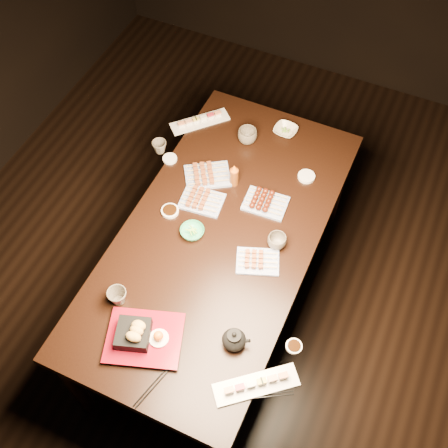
{
  "coord_description": "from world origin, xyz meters",
  "views": [
    {
      "loc": [
        0.46,
        -1.06,
        3.02
      ],
      "look_at": [
        -0.18,
        0.33,
        0.77
      ],
      "focal_mm": 45.0,
      "sensor_mm": 36.0,
      "label": 1
    }
  ],
  "objects_px": {
    "yakitori_plate_center": "(202,199)",
    "teacup_near_left": "(118,297)",
    "yakitori_plate_right": "(258,260)",
    "teacup_far_right": "(247,136)",
    "tempura_tray": "(143,334)",
    "yakitori_plate_left": "(207,173)",
    "condiment_bottle": "(234,175)",
    "dining_table": "(220,272)",
    "edamame_bowl_cream": "(285,130)",
    "sushi_platter_near": "(256,384)",
    "teacup_mid_right": "(277,241)",
    "edamame_bowl_green": "(192,232)",
    "teapot": "(234,339)",
    "sushi_platter_far": "(200,120)",
    "teacup_far_left": "(160,147)"
  },
  "relations": [
    {
      "from": "teacup_near_left",
      "to": "teapot",
      "type": "xyz_separation_m",
      "value": [
        0.55,
        0.03,
        0.01
      ]
    },
    {
      "from": "sushi_platter_near",
      "to": "teacup_mid_right",
      "type": "bearing_deg",
      "value": 64.89
    },
    {
      "from": "yakitori_plate_center",
      "to": "yakitori_plate_right",
      "type": "distance_m",
      "value": 0.44
    },
    {
      "from": "teapot",
      "to": "yakitori_plate_right",
      "type": "bearing_deg",
      "value": 83.24
    },
    {
      "from": "edamame_bowl_green",
      "to": "teacup_near_left",
      "type": "xyz_separation_m",
      "value": [
        -0.14,
        -0.46,
        0.02
      ]
    },
    {
      "from": "yakitori_plate_right",
      "to": "edamame_bowl_green",
      "type": "relative_size",
      "value": 1.69
    },
    {
      "from": "dining_table",
      "to": "tempura_tray",
      "type": "xyz_separation_m",
      "value": [
        -0.07,
        -0.62,
        0.43
      ]
    },
    {
      "from": "sushi_platter_near",
      "to": "condiment_bottle",
      "type": "relative_size",
      "value": 2.53
    },
    {
      "from": "sushi_platter_near",
      "to": "edamame_bowl_green",
      "type": "relative_size",
      "value": 3.0
    },
    {
      "from": "tempura_tray",
      "to": "teapot",
      "type": "distance_m",
      "value": 0.38
    },
    {
      "from": "edamame_bowl_green",
      "to": "teacup_far_left",
      "type": "bearing_deg",
      "value": 134.32
    },
    {
      "from": "dining_table",
      "to": "condiment_bottle",
      "type": "xyz_separation_m",
      "value": [
        -0.06,
        0.31,
        0.44
      ]
    },
    {
      "from": "sushi_platter_far",
      "to": "teapot",
      "type": "xyz_separation_m",
      "value": [
        0.7,
        -1.11,
        0.03
      ]
    },
    {
      "from": "sushi_platter_near",
      "to": "dining_table",
      "type": "bearing_deg",
      "value": 86.45
    },
    {
      "from": "edamame_bowl_green",
      "to": "edamame_bowl_cream",
      "type": "relative_size",
      "value": 0.94
    },
    {
      "from": "yakitori_plate_center",
      "to": "edamame_bowl_cream",
      "type": "bearing_deg",
      "value": 64.79
    },
    {
      "from": "dining_table",
      "to": "teacup_near_left",
      "type": "relative_size",
      "value": 20.52
    },
    {
      "from": "edamame_bowl_green",
      "to": "edamame_bowl_cream",
      "type": "height_order",
      "value": "edamame_bowl_green"
    },
    {
      "from": "yakitori_plate_center",
      "to": "teacup_near_left",
      "type": "relative_size",
      "value": 2.41
    },
    {
      "from": "sushi_platter_near",
      "to": "condiment_bottle",
      "type": "height_order",
      "value": "condiment_bottle"
    },
    {
      "from": "teacup_near_left",
      "to": "teapot",
      "type": "bearing_deg",
      "value": 3.08
    },
    {
      "from": "teapot",
      "to": "tempura_tray",
      "type": "bearing_deg",
      "value": -173.22
    },
    {
      "from": "sushi_platter_near",
      "to": "teapot",
      "type": "distance_m",
      "value": 0.2
    },
    {
      "from": "yakitori_plate_center",
      "to": "edamame_bowl_cream",
      "type": "distance_m",
      "value": 0.65
    },
    {
      "from": "yakitori_plate_center",
      "to": "condiment_bottle",
      "type": "distance_m",
      "value": 0.21
    },
    {
      "from": "yakitori_plate_center",
      "to": "sushi_platter_near",
      "type": "bearing_deg",
      "value": -57.43
    },
    {
      "from": "dining_table",
      "to": "sushi_platter_near",
      "type": "xyz_separation_m",
      "value": [
        0.44,
        -0.61,
        0.4
      ]
    },
    {
      "from": "teacup_near_left",
      "to": "condiment_bottle",
      "type": "distance_m",
      "value": 0.85
    },
    {
      "from": "tempura_tray",
      "to": "teacup_far_right",
      "type": "height_order",
      "value": "tempura_tray"
    },
    {
      "from": "dining_table",
      "to": "teacup_far_left",
      "type": "xyz_separation_m",
      "value": [
        -0.51,
        0.35,
        0.41
      ]
    },
    {
      "from": "dining_table",
      "to": "condiment_bottle",
      "type": "relative_size",
      "value": 12.96
    },
    {
      "from": "teacup_far_left",
      "to": "tempura_tray",
      "type": "bearing_deg",
      "value": -65.32
    },
    {
      "from": "yakitori_plate_center",
      "to": "sushi_platter_far",
      "type": "bearing_deg",
      "value": 110.52
    },
    {
      "from": "sushi_platter_far",
      "to": "yakitori_plate_right",
      "type": "relative_size",
      "value": 1.67
    },
    {
      "from": "edamame_bowl_green",
      "to": "teacup_far_left",
      "type": "height_order",
      "value": "teacup_far_left"
    },
    {
      "from": "sushi_platter_near",
      "to": "teacup_far_left",
      "type": "xyz_separation_m",
      "value": [
        -0.96,
        0.96,
        0.01
      ]
    },
    {
      "from": "sushi_platter_near",
      "to": "teacup_mid_right",
      "type": "xyz_separation_m",
      "value": [
        -0.17,
        0.66,
        0.01
      ]
    },
    {
      "from": "yakitori_plate_right",
      "to": "teacup_far_right",
      "type": "height_order",
      "value": "teacup_far_right"
    },
    {
      "from": "teacup_far_right",
      "to": "teacup_near_left",
      "type": "bearing_deg",
      "value": -97.23
    },
    {
      "from": "yakitori_plate_left",
      "to": "teacup_near_left",
      "type": "distance_m",
      "value": 0.81
    },
    {
      "from": "dining_table",
      "to": "edamame_bowl_cream",
      "type": "bearing_deg",
      "value": 70.38
    },
    {
      "from": "dining_table",
      "to": "edamame_bowl_green",
      "type": "distance_m",
      "value": 0.41
    },
    {
      "from": "edamame_bowl_cream",
      "to": "teacup_near_left",
      "type": "xyz_separation_m",
      "value": [
        -0.31,
        -1.27,
        0.03
      ]
    },
    {
      "from": "sushi_platter_far",
      "to": "teacup_mid_right",
      "type": "bearing_deg",
      "value": 93.17
    },
    {
      "from": "edamame_bowl_green",
      "to": "tempura_tray",
      "type": "xyz_separation_m",
      "value": [
        0.06,
        -0.57,
        0.04
      ]
    },
    {
      "from": "dining_table",
      "to": "teapot",
      "type": "bearing_deg",
      "value": -75.07
    },
    {
      "from": "yakitori_plate_left",
      "to": "teacup_mid_right",
      "type": "xyz_separation_m",
      "value": [
        0.48,
        -0.24,
        0.01
      ]
    },
    {
      "from": "dining_table",
      "to": "sushi_platter_far",
      "type": "xyz_separation_m",
      "value": [
        -0.41,
        0.63,
        0.4
      ]
    },
    {
      "from": "yakitori_plate_center",
      "to": "tempura_tray",
      "type": "distance_m",
      "value": 0.77
    },
    {
      "from": "sushi_platter_near",
      "to": "yakitori_plate_right",
      "type": "height_order",
      "value": "yakitori_plate_right"
    }
  ]
}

